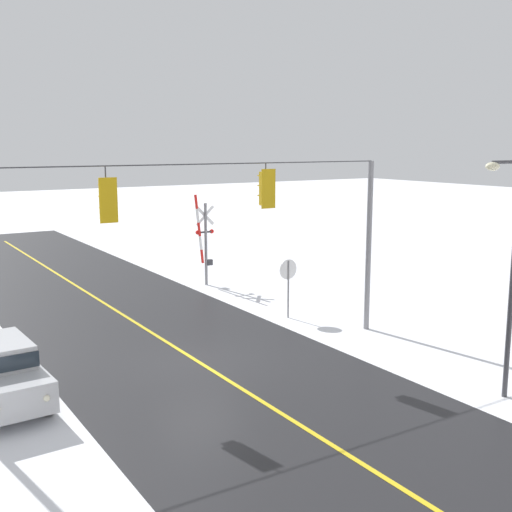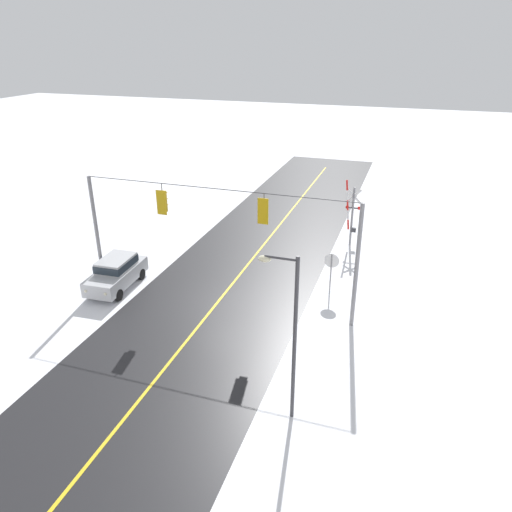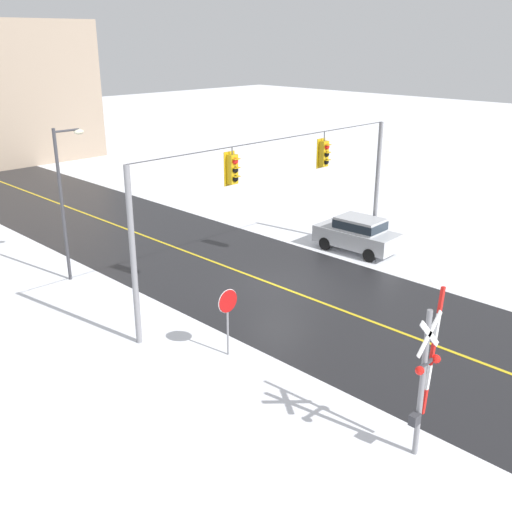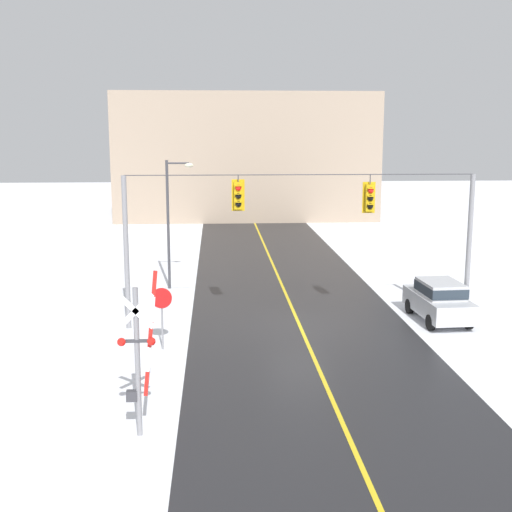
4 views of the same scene
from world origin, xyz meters
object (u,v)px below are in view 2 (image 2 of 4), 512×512
(railroad_crossing, at_px, (352,213))
(streetlamp_near, at_px, (289,325))
(stop_sign, at_px, (331,265))
(parked_car_silver, at_px, (116,272))

(railroad_crossing, relative_size, streetlamp_near, 0.68)
(stop_sign, xyz_separation_m, streetlamp_near, (-0.18, 9.75, 2.20))
(railroad_crossing, distance_m, streetlamp_near, 16.89)
(parked_car_silver, distance_m, streetlamp_near, 13.66)
(stop_sign, relative_size, railroad_crossing, 0.53)
(stop_sign, relative_size, streetlamp_near, 0.36)
(stop_sign, distance_m, streetlamp_near, 10.00)
(railroad_crossing, xyz_separation_m, streetlamp_near, (-0.15, 16.81, 1.66))
(streetlamp_near, bearing_deg, stop_sign, -88.97)
(stop_sign, bearing_deg, streetlamp_near, 91.03)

